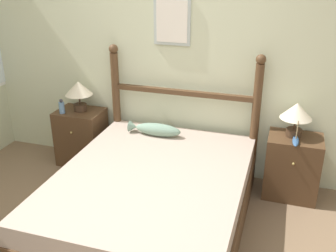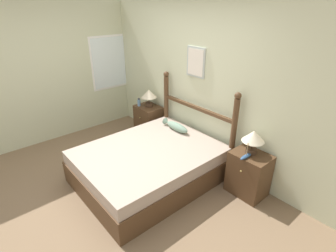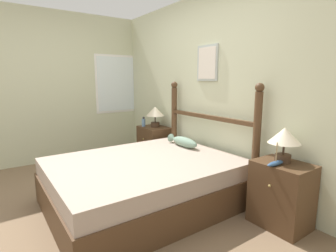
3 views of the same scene
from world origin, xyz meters
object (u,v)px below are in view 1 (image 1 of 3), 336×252
table_lamp_right (296,113)px  bottle (62,107)px  bed (152,199)px  model_boat (296,140)px  nightstand_right (292,167)px  table_lamp_left (79,90)px  fish_pillow (155,129)px  nightstand_left (82,137)px

table_lamp_right → bottle: 2.45m
bed → model_boat: size_ratio=8.41×
model_boat → bottle: bearing=179.8°
nightstand_right → bottle: size_ratio=3.90×
table_lamp_left → table_lamp_right: bearing=0.1°
table_lamp_left → table_lamp_right: same height
table_lamp_right → fish_pillow: table_lamp_right is taller
nightstand_left → model_boat: model_boat is taller
table_lamp_left → model_boat: (2.31, -0.15, -0.21)m
bottle → nightstand_right: bearing=2.7°
bed → nightstand_right: 1.45m
bed → bottle: (-1.31, 0.74, 0.45)m
table_lamp_left → bottle: table_lamp_left is taller
nightstand_right → model_boat: model_boat is taller
bottle → bed: bearing=-29.7°
nightstand_left → table_lamp_right: size_ratio=1.89×
nightstand_right → fish_pillow: size_ratio=1.14×
nightstand_right → table_lamp_left: table_lamp_left is taller
bottle → model_boat: bearing=-0.2°
nightstand_right → table_lamp_right: 0.56m
bed → nightstand_right: (1.16, 0.86, 0.06)m
bed → table_lamp_left: size_ratio=6.06×
fish_pillow → nightstand_right: bearing=5.1°
nightstand_left → table_lamp_right: 2.36m
bottle → table_lamp_right: bearing=3.2°
table_lamp_left → bottle: 0.26m
bed → nightstand_left: bearing=143.6°
model_boat → table_lamp_right: bearing=98.8°
nightstand_right → model_boat: 0.36m
bottle → fish_pillow: size_ratio=0.29×
nightstand_right → nightstand_left: bearing=180.0°
bed → nightstand_right: size_ratio=3.21×
nightstand_right → fish_pillow: (-1.38, -0.12, 0.27)m
table_lamp_left → bottle: (-0.15, -0.14, -0.16)m
fish_pillow → bottle: bearing=179.6°
bed → fish_pillow: 0.84m
table_lamp_left → model_boat: size_ratio=1.39×
bed → nightstand_left: (-1.16, 0.86, 0.06)m
nightstand_right → table_lamp_right: bearing=141.0°
nightstand_left → model_boat: 2.35m
bed → fish_pillow: (-0.22, 0.74, 0.33)m
bottle → fish_pillow: 1.09m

